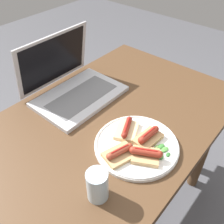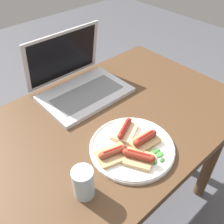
# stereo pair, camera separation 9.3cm
# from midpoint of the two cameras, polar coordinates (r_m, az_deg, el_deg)

# --- Properties ---
(ground_plane) EXTENTS (6.00, 6.00, 0.00)m
(ground_plane) POSITION_cam_midpoint_polar(r_m,az_deg,el_deg) (1.56, 0.41, -22.14)
(ground_plane) COLOR #4C4C51
(desk) EXTENTS (1.20, 0.73, 0.72)m
(desk) POSITION_cam_midpoint_polar(r_m,az_deg,el_deg) (1.05, 0.56, -6.58)
(desk) COLOR #4C331E
(desk) RESTS_ON ground_plane
(laptop) EXTENTS (0.38, 0.30, 0.26)m
(laptop) POSITION_cam_midpoint_polar(r_m,az_deg,el_deg) (1.12, -5.17, 6.53)
(laptop) COLOR #B7B7BC
(laptop) RESTS_ON desk
(plate) EXTENTS (0.30, 0.30, 0.02)m
(plate) POSITION_cam_midpoint_polar(r_m,az_deg,el_deg) (0.88, 7.66, -8.11)
(plate) COLOR white
(plate) RESTS_ON desk
(sausage_toast_left) EXTENTS (0.13, 0.11, 0.04)m
(sausage_toast_left) POSITION_cam_midpoint_polar(r_m,az_deg,el_deg) (0.91, 5.82, -4.39)
(sausage_toast_left) COLOR #D6B784
(sausage_toast_left) RESTS_ON plate
(sausage_toast_middle) EXTENTS (0.11, 0.11, 0.04)m
(sausage_toast_middle) POSITION_cam_midpoint_polar(r_m,az_deg,el_deg) (0.83, 9.36, -10.38)
(sausage_toast_middle) COLOR tan
(sausage_toast_middle) RESTS_ON plate
(sausage_toast_right) EXTENTS (0.11, 0.07, 0.05)m
(sausage_toast_right) POSITION_cam_midpoint_polar(r_m,az_deg,el_deg) (0.88, 10.51, -6.53)
(sausage_toast_right) COLOR tan
(sausage_toast_right) RESTS_ON plate
(sausage_toast_extra) EXTENTS (0.12, 0.10, 0.04)m
(sausage_toast_extra) POSITION_cam_midpoint_polar(r_m,az_deg,el_deg) (0.84, 3.41, -9.69)
(sausage_toast_extra) COLOR tan
(sausage_toast_extra) RESTS_ON plate
(salad_pile) EXTENTS (0.07, 0.06, 0.01)m
(salad_pile) POSITION_cam_midpoint_polar(r_m,az_deg,el_deg) (0.87, 13.28, -9.69)
(salad_pile) COLOR #2D662D
(salad_pile) RESTS_ON plate
(drinking_glass) EXTENTS (0.06, 0.06, 0.10)m
(drinking_glass) POSITION_cam_midpoint_polar(r_m,az_deg,el_deg) (0.74, -2.83, -16.06)
(drinking_glass) COLOR silver
(drinking_glass) RESTS_ON desk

